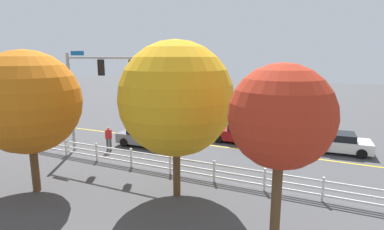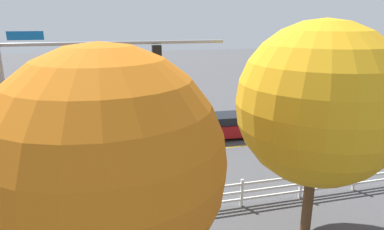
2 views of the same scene
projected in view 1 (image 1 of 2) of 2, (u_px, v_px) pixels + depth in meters
name	position (u px, v px, depth m)	size (l,w,h in m)	color
ground_plane	(173.00, 141.00, 23.50)	(120.00, 120.00, 0.00)	#444447
lane_center_stripe	(222.00, 147.00, 21.88)	(28.00, 0.16, 0.01)	gold
signal_assembly	(94.00, 83.00, 19.38)	(7.69, 0.38, 6.77)	gray
car_0	(336.00, 143.00, 20.63)	(4.51, 2.24, 1.36)	silver
car_1	(148.00, 137.00, 22.01)	(4.62, 2.00, 1.40)	slate
car_2	(242.00, 133.00, 22.89)	(4.44, 2.15, 1.46)	maroon
pedestrian	(109.00, 138.00, 20.89)	(0.47, 0.41, 1.69)	#3F3F42
white_rail_fence	(170.00, 164.00, 16.77)	(26.10, 0.10, 1.15)	white
tree_1	(281.00, 117.00, 9.06)	(3.21, 3.21, 6.30)	brown
tree_2	(176.00, 99.00, 13.49)	(5.17, 5.17, 7.19)	brown
tree_3	(28.00, 102.00, 13.99)	(4.80, 4.80, 6.78)	brown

